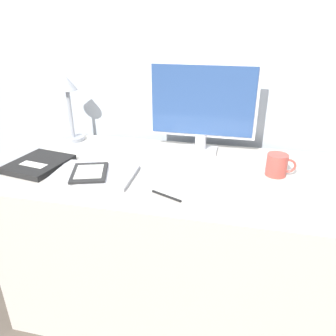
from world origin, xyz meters
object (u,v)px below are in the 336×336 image
keyboard (247,185)px  monitor (202,105)px  desk_lamp (69,100)px  notebook (39,164)px  laptop (94,175)px  pen (166,196)px  coffee_mug (277,165)px  ereader (89,172)px

keyboard → monitor: bearing=124.0°
desk_lamp → notebook: size_ratio=1.19×
monitor → laptop: 0.59m
monitor → keyboard: 0.46m
notebook → pen: 0.63m
monitor → coffee_mug: (0.35, -0.20, -0.18)m
monitor → notebook: size_ratio=1.79×
ereader → desk_lamp: 0.53m
pen → ereader: bearing=165.5°
notebook → coffee_mug: coffee_mug is taller
laptop → notebook: (-0.28, 0.04, 0.00)m
monitor → desk_lamp: monitor is taller
laptop → pen: size_ratio=2.73×
keyboard → notebook: 0.90m
notebook → pen: notebook is taller
laptop → coffee_mug: size_ratio=2.78×
keyboard → desk_lamp: 1.00m
notebook → ereader: bearing=-10.4°
coffee_mug → pen: coffee_mug is taller
monitor → ereader: bearing=-135.8°
ereader → coffee_mug: (0.75, 0.19, 0.02)m
laptop → ereader: ereader is taller
monitor → pen: 0.54m
ereader → monitor: bearing=44.2°
desk_lamp → pen: bearing=-37.9°
monitor → laptop: monitor is taller
laptop → pen: bearing=-16.8°
keyboard → pen: keyboard is taller
laptop → ereader: size_ratio=1.53×
desk_lamp → notebook: 0.41m
desk_lamp → coffee_mug: desk_lamp is taller
monitor → keyboard: (0.23, -0.34, -0.22)m
monitor → ereader: size_ratio=2.31×
desk_lamp → notebook: bearing=-87.7°
monitor → laptop: size_ratio=1.51×
keyboard → pen: bearing=-152.8°
notebook → pen: bearing=-12.8°
laptop → ereader: bearing=-145.3°
laptop → notebook: bearing=172.2°
pen → coffee_mug: bearing=34.9°
laptop → coffee_mug: bearing=13.9°
ereader → pen: size_ratio=1.78×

